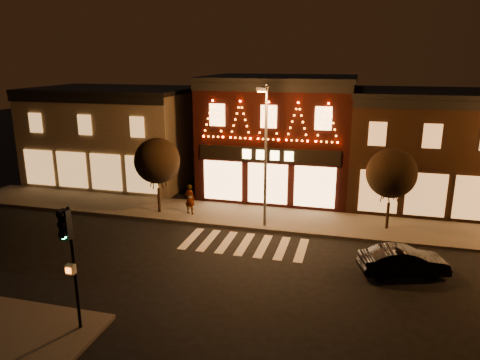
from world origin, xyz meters
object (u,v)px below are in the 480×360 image
at_px(streetlamp_mid, 265,146).
at_px(pedestrian, 190,199).
at_px(traffic_signal_near, 69,246).
at_px(dark_sedan, 403,261).

distance_m(streetlamp_mid, pedestrian, 6.24).
bearing_deg(traffic_signal_near, streetlamp_mid, 67.85).
bearing_deg(pedestrian, streetlamp_mid, -177.23).
distance_m(traffic_signal_near, streetlamp_mid, 12.43).
distance_m(dark_sedan, pedestrian, 13.07).
xyz_separation_m(streetlamp_mid, dark_sedan, (7.23, -3.83, -4.19)).
height_order(streetlamp_mid, pedestrian, streetlamp_mid).
bearing_deg(dark_sedan, streetlamp_mid, 45.61).
height_order(dark_sedan, pedestrian, pedestrian).
xyz_separation_m(dark_sedan, pedestrian, (-12.12, 4.85, 0.45)).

